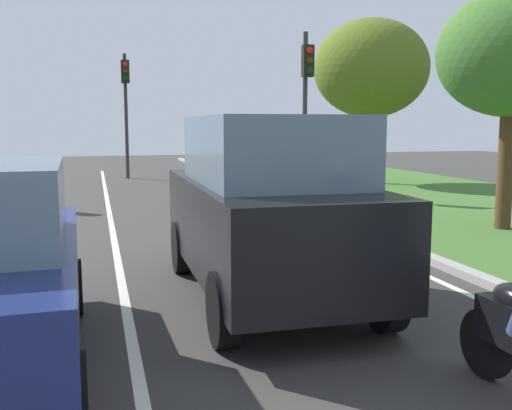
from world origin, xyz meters
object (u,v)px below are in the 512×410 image
at_px(traffic_light_near_right, 306,89).
at_px(tree_roadside_near, 512,55).
at_px(car_suv_ahead, 267,207).
at_px(tree_roadside_far, 371,69).
at_px(traffic_light_far_median, 126,95).

xyz_separation_m(traffic_light_near_right, tree_roadside_near, (2.04, -6.21, 0.35)).
height_order(traffic_light_near_right, tree_roadside_near, traffic_light_near_right).
bearing_deg(car_suv_ahead, tree_roadside_far, 59.67).
height_order(traffic_light_far_median, tree_roadside_far, tree_roadside_far).
bearing_deg(tree_roadside_far, tree_roadside_near, -99.55).
bearing_deg(traffic_light_near_right, car_suv_ahead, -112.68).
bearing_deg(car_suv_ahead, tree_roadside_near, 28.90).
relative_size(car_suv_ahead, tree_roadside_near, 0.94).
bearing_deg(tree_roadside_near, traffic_light_near_right, 108.19).
relative_size(traffic_light_far_median, tree_roadside_far, 0.84).
xyz_separation_m(traffic_light_far_median, tree_roadside_far, (8.37, -4.76, 0.81)).
bearing_deg(traffic_light_near_right, traffic_light_far_median, 120.49).
distance_m(car_suv_ahead, tree_roadside_near, 7.22).
height_order(car_suv_ahead, traffic_light_far_median, traffic_light_far_median).
bearing_deg(car_suv_ahead, traffic_light_near_right, 67.80).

